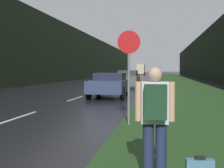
{
  "coord_description": "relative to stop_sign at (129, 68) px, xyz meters",
  "views": [
    {
      "loc": [
        4.66,
        -1.71,
        1.57
      ],
      "look_at": [
        2.05,
        14.7,
        0.82
      ],
      "focal_mm": 50.0,
      "sensor_mm": 36.0,
      "label": 1
    }
  ],
  "objects": [
    {
      "name": "delivery_truck",
      "position": [
        -5.48,
        89.37,
        0.14
      ],
      "size": [
        2.43,
        7.78,
        3.35
      ],
      "color": "#6E684F",
      "rests_on": "ground_plane"
    },
    {
      "name": "hitchhiker_with_backpack",
      "position": [
        0.83,
        -4.38,
        -0.7
      ],
      "size": [
        0.56,
        0.41,
        1.61
      ],
      "rotation": [
        0.0,
        0.0,
        0.06
      ],
      "color": "#1E2847",
      "rests_on": "ground_plane"
    },
    {
      "name": "lane_stripe_d",
      "position": [
        -3.75,
        14.77,
        -1.62
      ],
      "size": [
        0.12,
        3.0,
        0.01
      ],
      "primitive_type": "cube",
      "color": "silver",
      "rests_on": "ground_plane"
    },
    {
      "name": "lane_stripe_e",
      "position": [
        -3.75,
        21.77,
        -1.62
      ],
      "size": [
        0.12,
        3.0,
        0.01
      ],
      "primitive_type": "cube",
      "color": "silver",
      "rests_on": "ground_plane"
    },
    {
      "name": "grass_verge",
      "position": [
        2.72,
        32.96,
        -1.61
      ],
      "size": [
        6.0,
        240.0,
        0.02
      ],
      "primitive_type": "cube",
      "color": "#26471E",
      "rests_on": "ground_plane"
    },
    {
      "name": "lane_stripe_b",
      "position": [
        -3.75,
        0.77,
        -1.62
      ],
      "size": [
        0.12,
        3.0,
        0.01
      ],
      "primitive_type": "cube",
      "color": "silver",
      "rests_on": "ground_plane"
    },
    {
      "name": "car_passing_near",
      "position": [
        -2.02,
        8.79,
        -0.89
      ],
      "size": [
        2.02,
        4.21,
        1.39
      ],
      "rotation": [
        0.0,
        0.0,
        3.14
      ],
      "color": "#2D3856",
      "rests_on": "ground_plane"
    },
    {
      "name": "lane_stripe_c",
      "position": [
        -3.75,
        7.77,
        -1.62
      ],
      "size": [
        0.12,
        3.0,
        0.01
      ],
      "primitive_type": "cube",
      "color": "silver",
      "rests_on": "ground_plane"
    },
    {
      "name": "treeline_near_side",
      "position": [
        8.72,
        42.96,
        2.3
      ],
      "size": [
        2.0,
        140.0,
        7.85
      ],
      "primitive_type": "cube",
      "color": "black",
      "rests_on": "ground_plane"
    },
    {
      "name": "treeline_far_side",
      "position": [
        -13.21,
        42.96,
        2.39
      ],
      "size": [
        2.0,
        140.0,
        8.02
      ],
      "primitive_type": "cube",
      "color": "black",
      "rests_on": "ground_plane"
    },
    {
      "name": "stop_sign",
      "position": [
        0.0,
        0.0,
        0.0
      ],
      "size": [
        0.65,
        0.07,
        2.67
      ],
      "color": "slate",
      "rests_on": "ground_plane"
    },
    {
      "name": "car_passing_far",
      "position": [
        -2.02,
        18.5,
        -0.85
      ],
      "size": [
        1.97,
        4.27,
        1.53
      ],
      "rotation": [
        0.0,
        0.0,
        3.14
      ],
      "color": "#4C514C",
      "rests_on": "ground_plane"
    }
  ]
}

